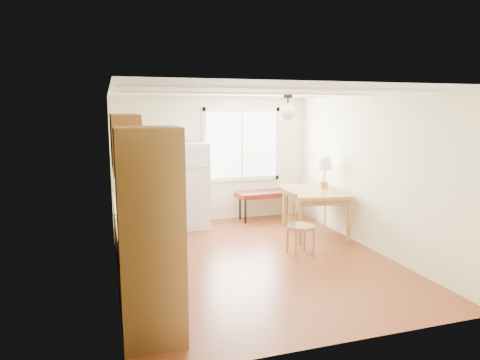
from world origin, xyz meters
name	(u,v)px	position (x,y,z in m)	size (l,w,h in m)	color
room_shell	(254,179)	(0.00, 0.00, 1.25)	(4.60, 5.60, 2.62)	#602713
kitchen_run	(140,226)	(-1.72, -0.63, 0.84)	(0.65, 3.40, 2.20)	brown
window_unit	(242,144)	(0.60, 2.47, 1.55)	(1.64, 0.05, 1.51)	white
pendant_light	(288,111)	(0.70, 0.40, 2.24)	(0.26, 0.26, 0.40)	black
refrigerator	(190,186)	(-0.55, 2.10, 0.82)	(0.71, 0.72, 1.63)	white
bench	(267,194)	(1.07, 2.19, 0.53)	(1.32, 0.58, 0.59)	#571714
dining_table	(315,196)	(1.50, 0.93, 0.72)	(1.20, 1.47, 0.82)	olive
chair	(295,219)	(0.68, -0.02, 0.58)	(0.44, 0.44, 1.01)	olive
table_lamp	(325,166)	(1.72, 1.02, 1.24)	(0.33, 0.33, 0.57)	#B97F3B
coffee_maker	(142,222)	(-1.72, -1.17, 1.03)	(0.21, 0.25, 0.35)	black
kettle	(134,210)	(-1.77, -0.40, 0.99)	(0.12, 0.12, 0.22)	red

